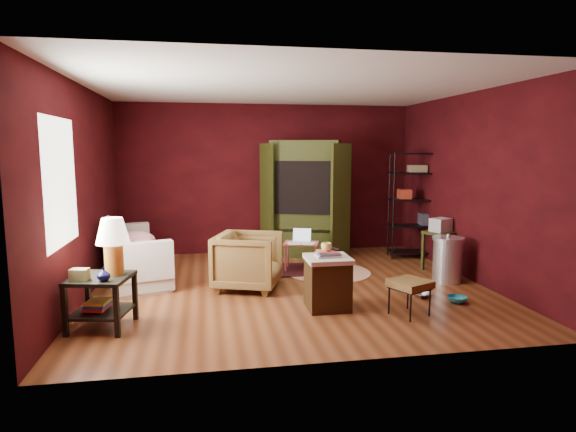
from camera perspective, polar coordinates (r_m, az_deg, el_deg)
name	(u,v)px	position (r m, az deg, el deg)	size (l,w,h in m)	color
room	(288,189)	(6.70, -0.02, 3.16)	(5.54, 5.04, 2.84)	brown
sofa	(132,254)	(7.66, -18.02, -4.27)	(2.01, 0.59, 0.79)	beige
armchair	(248,258)	(6.81, -4.73, -5.01)	(0.85, 0.80, 0.88)	black
pet_bowl_steel	(422,288)	(6.73, 15.60, -8.23)	(0.24, 0.06, 0.24)	silver
pet_bowl_turquoise	(457,293)	(6.62, 19.44, -8.61)	(0.25, 0.08, 0.25)	teal
vase	(104,275)	(5.44, -21.02, -6.52)	(0.14, 0.14, 0.14)	#0C0D3F
mug	(326,246)	(5.88, 4.57, -3.54)	(0.13, 0.10, 0.13)	#ECD973
side_table	(107,262)	(5.66, -20.65, -5.15)	(0.72, 0.72, 1.21)	black
sofa_cushions	(130,254)	(7.60, -18.21, -4.30)	(1.29, 2.09, 0.82)	beige
hamper	(328,282)	(6.00, 4.72, -7.75)	(0.54, 0.54, 0.75)	#3C230D
footstool	(410,285)	(5.91, 14.24, -7.93)	(0.55, 0.55, 0.43)	black
rug_round	(328,272)	(7.78, 4.80, -6.66)	(1.42, 1.42, 0.01)	beige
rug_oriental	(294,269)	(7.88, 0.75, -6.35)	(1.34, 0.93, 0.01)	#4F151B
laptop_desk	(301,245)	(7.78, 1.58, -3.51)	(0.63, 0.54, 0.68)	#E56B68
tv_armoire	(305,196)	(8.86, 2.05, 2.36)	(1.58, 1.21, 2.12)	#343810
wire_shelving	(417,201)	(8.97, 15.00, 1.78)	(0.98, 0.55, 1.90)	black
small_stand	(440,232)	(8.13, 17.61, -1.77)	(0.57, 0.57, 0.86)	#343810
trash_can	(447,259)	(7.54, 18.37, -4.88)	(0.56, 0.56, 0.72)	white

